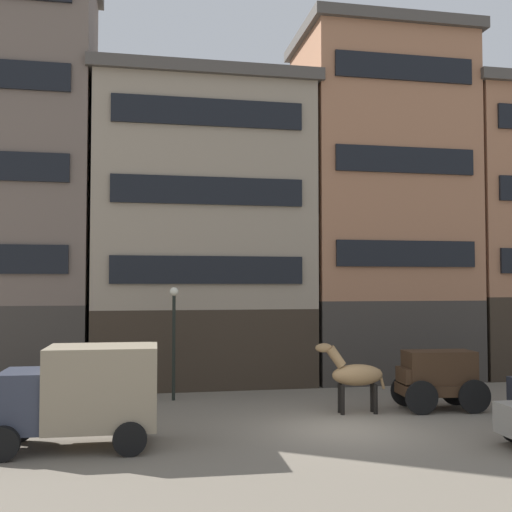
# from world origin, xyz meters

# --- Properties ---
(ground_plane) EXTENTS (120.00, 120.00, 0.00)m
(ground_plane) POSITION_xyz_m (0.00, 0.00, 0.00)
(ground_plane) COLOR slate
(building_center_left) EXTENTS (9.59, 5.89, 13.17)m
(building_center_left) POSITION_xyz_m (-3.16, 9.67, 6.63)
(building_center_left) COLOR #33281E
(building_center_left) RESTS_ON ground_plane
(building_center_right) EXTENTS (7.86, 5.89, 15.95)m
(building_center_right) POSITION_xyz_m (5.22, 9.67, 8.02)
(building_center_right) COLOR #38332D
(building_center_right) RESTS_ON ground_plane
(cargo_wagon) EXTENTS (3.00, 1.71, 1.98)m
(cargo_wagon) POSITION_xyz_m (4.08, 2.09, 1.15)
(cargo_wagon) COLOR #3D2819
(cargo_wagon) RESTS_ON ground_plane
(draft_horse) EXTENTS (2.35, 0.72, 2.30)m
(draft_horse) POSITION_xyz_m (1.13, 2.09, 1.27)
(draft_horse) COLOR #937047
(draft_horse) RESTS_ON ground_plane
(delivery_truck_far) EXTENTS (4.39, 2.22, 2.62)m
(delivery_truck_far) POSITION_xyz_m (-7.34, -0.68, 1.42)
(delivery_truck_far) COLOR #333847
(delivery_truck_far) RESTS_ON ground_plane
(streetlamp_curbside) EXTENTS (0.32, 0.32, 4.12)m
(streetlamp_curbside) POSITION_xyz_m (-4.58, 5.48, 2.67)
(streetlamp_curbside) COLOR black
(streetlamp_curbside) RESTS_ON ground_plane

